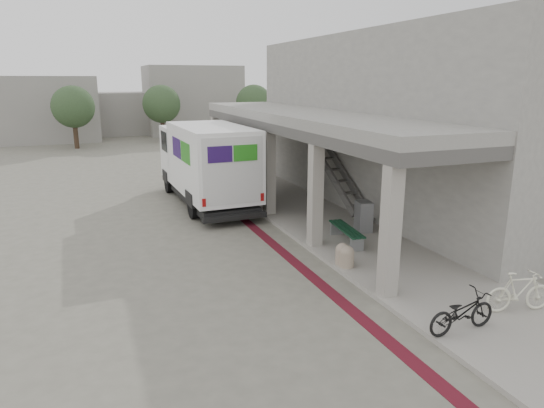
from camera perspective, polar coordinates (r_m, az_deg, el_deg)
name	(u,v)px	position (r m, az deg, el deg)	size (l,w,h in m)	color
ground	(258,262)	(14.43, -1.69, -6.80)	(120.00, 120.00, 0.00)	#625F54
bike_lane_stripe	(266,238)	(16.51, -0.75, -3.98)	(0.35, 40.00, 0.01)	#53101C
sidewalk	(374,244)	(16.10, 11.88, -4.59)	(4.40, 28.00, 0.12)	gray
transit_building	(377,125)	(20.65, 12.21, 9.06)	(7.60, 17.00, 7.00)	gray
distant_backdrop	(99,107)	(48.66, -19.66, 10.66)	(28.00, 10.00, 6.50)	gray
tree_left	(73,107)	(40.73, -22.36, 10.51)	(3.20, 3.20, 4.80)	#38281C
tree_mid	(162,104)	(43.22, -12.87, 11.38)	(3.20, 3.20, 4.80)	#38281C
tree_right	(254,103)	(44.17, -2.14, 11.78)	(3.20, 3.20, 4.80)	#38281C
fedex_truck	(206,162)	(20.94, -7.81, 4.96)	(2.72, 8.09, 3.42)	black
bench	(346,232)	(15.78, 8.74, -3.29)	(0.70, 2.08, 0.48)	gray
bollard_near	(343,253)	(13.99, 8.30, -5.78)	(0.41, 0.41, 0.61)	gray
bollard_far	(347,256)	(13.79, 8.79, -6.09)	(0.41, 0.41, 0.61)	gray
utility_cabinet	(364,216)	(17.02, 10.72, -1.42)	(0.47, 0.63, 1.05)	gray
bicycle_black	(462,312)	(10.99, 21.44, -11.77)	(0.58, 1.66, 0.87)	black
bicycle_cream	(519,292)	(12.40, 27.09, -9.15)	(0.45, 1.58, 0.95)	silver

